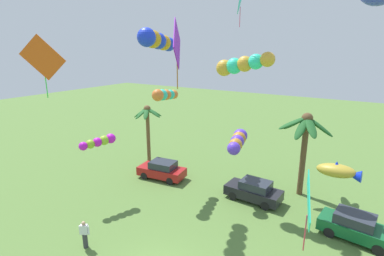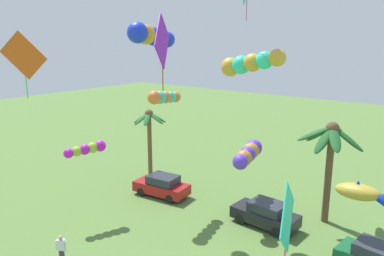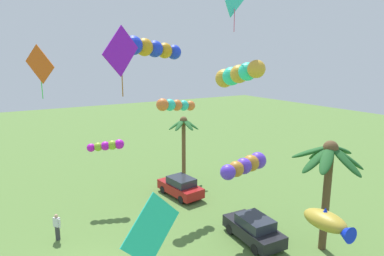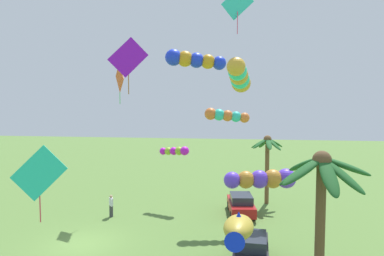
{
  "view_description": "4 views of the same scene",
  "coord_description": "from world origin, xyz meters",
  "px_view_note": "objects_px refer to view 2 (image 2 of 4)",
  "views": [
    {
      "loc": [
        7.32,
        -8.66,
        10.47
      ],
      "look_at": [
        -1.44,
        5.5,
        5.93
      ],
      "focal_mm": 27.18,
      "sensor_mm": 36.0,
      "label": 1
    },
    {
      "loc": [
        10.19,
        -9.08,
        10.75
      ],
      "look_at": [
        -0.92,
        5.22,
        6.47
      ],
      "focal_mm": 34.92,
      "sensor_mm": 36.0,
      "label": 2
    },
    {
      "loc": [
        14.37,
        -2.5,
        10.38
      ],
      "look_at": [
        0.26,
        5.98,
        6.92
      ],
      "focal_mm": 31.0,
      "sensor_mm": 36.0,
      "label": 3
    },
    {
      "loc": [
        18.58,
        8.96,
        8.16
      ],
      "look_at": [
        -0.05,
        6.36,
        6.79
      ],
      "focal_mm": 32.54,
      "sensor_mm": 36.0,
      "label": 4
    }
  ],
  "objects_px": {
    "palm_tree_0": "(149,127)",
    "kite_tube_10": "(87,149)",
    "kite_tube_1": "(248,153)",
    "kite_tube_4": "(250,63)",
    "spectator_0": "(61,250)",
    "kite_tube_6": "(164,97)",
    "kite_tube_0": "(151,36)",
    "kite_fish_9": "(360,192)",
    "palm_tree_1": "(331,146)",
    "parked_car_0": "(266,214)",
    "kite_diamond_3": "(287,219)",
    "kite_diamond_8": "(162,42)",
    "kite_diamond_7": "(24,56)",
    "parked_car_1": "(162,186)"
  },
  "relations": [
    {
      "from": "kite_diamond_8",
      "to": "palm_tree_0",
      "type": "bearing_deg",
      "value": 137.46
    },
    {
      "from": "kite_tube_4",
      "to": "kite_tube_6",
      "type": "relative_size",
      "value": 1.28
    },
    {
      "from": "kite_tube_10",
      "to": "parked_car_1",
      "type": "bearing_deg",
      "value": 75.86
    },
    {
      "from": "kite_diamond_7",
      "to": "kite_fish_9",
      "type": "distance_m",
      "value": 17.03
    },
    {
      "from": "parked_car_1",
      "to": "kite_tube_0",
      "type": "height_order",
      "value": "kite_tube_0"
    },
    {
      "from": "palm_tree_1",
      "to": "kite_tube_6",
      "type": "relative_size",
      "value": 2.02
    },
    {
      "from": "kite_tube_0",
      "to": "palm_tree_0",
      "type": "bearing_deg",
      "value": 136.47
    },
    {
      "from": "parked_car_0",
      "to": "kite_tube_0",
      "type": "bearing_deg",
      "value": -145.69
    },
    {
      "from": "parked_car_0",
      "to": "kite_diamond_8",
      "type": "distance_m",
      "value": 12.2
    },
    {
      "from": "kite_tube_0",
      "to": "kite_diamond_8",
      "type": "bearing_deg",
      "value": -41.0
    },
    {
      "from": "kite_tube_10",
      "to": "kite_tube_1",
      "type": "bearing_deg",
      "value": 40.12
    },
    {
      "from": "kite_fish_9",
      "to": "kite_tube_6",
      "type": "bearing_deg",
      "value": -175.14
    },
    {
      "from": "kite_fish_9",
      "to": "kite_tube_4",
      "type": "bearing_deg",
      "value": -179.52
    },
    {
      "from": "kite_diamond_3",
      "to": "kite_tube_4",
      "type": "height_order",
      "value": "kite_tube_4"
    },
    {
      "from": "spectator_0",
      "to": "kite_tube_6",
      "type": "bearing_deg",
      "value": 93.23
    },
    {
      "from": "palm_tree_1",
      "to": "kite_fish_9",
      "type": "xyz_separation_m",
      "value": [
        2.57,
        -3.37,
        -1.09
      ]
    },
    {
      "from": "parked_car_1",
      "to": "spectator_0",
      "type": "relative_size",
      "value": 2.57
    },
    {
      "from": "palm_tree_1",
      "to": "kite_diamond_3",
      "type": "height_order",
      "value": "kite_diamond_3"
    },
    {
      "from": "palm_tree_0",
      "to": "kite_diamond_8",
      "type": "height_order",
      "value": "kite_diamond_8"
    },
    {
      "from": "palm_tree_1",
      "to": "kite_diamond_3",
      "type": "distance_m",
      "value": 11.42
    },
    {
      "from": "kite_tube_0",
      "to": "kite_diamond_3",
      "type": "bearing_deg",
      "value": -25.05
    },
    {
      "from": "kite_diamond_8",
      "to": "parked_car_0",
      "type": "bearing_deg",
      "value": 76.08
    },
    {
      "from": "kite_diamond_7",
      "to": "kite_fish_9",
      "type": "xyz_separation_m",
      "value": [
        13.02,
        8.96,
        -6.33
      ]
    },
    {
      "from": "kite_tube_1",
      "to": "palm_tree_0",
      "type": "bearing_deg",
      "value": 174.27
    },
    {
      "from": "parked_car_0",
      "to": "kite_tube_6",
      "type": "distance_m",
      "value": 9.32
    },
    {
      "from": "kite_diamond_7",
      "to": "kite_fish_9",
      "type": "height_order",
      "value": "kite_diamond_7"
    },
    {
      "from": "kite_tube_1",
      "to": "kite_tube_4",
      "type": "xyz_separation_m",
      "value": [
        0.62,
        -1.34,
        5.52
      ]
    },
    {
      "from": "palm_tree_0",
      "to": "kite_diamond_8",
      "type": "relative_size",
      "value": 1.72
    },
    {
      "from": "kite_tube_4",
      "to": "kite_fish_9",
      "type": "xyz_separation_m",
      "value": [
        6.19,
        0.05,
        -5.84
      ]
    },
    {
      "from": "kite_tube_0",
      "to": "kite_diamond_8",
      "type": "xyz_separation_m",
      "value": [
        3.69,
        -3.21,
        -0.29
      ]
    },
    {
      "from": "parked_car_0",
      "to": "kite_diamond_3",
      "type": "height_order",
      "value": "kite_diamond_3"
    },
    {
      "from": "kite_tube_6",
      "to": "kite_diamond_7",
      "type": "relative_size",
      "value": 0.98
    },
    {
      "from": "kite_tube_4",
      "to": "palm_tree_0",
      "type": "bearing_deg",
      "value": 167.11
    },
    {
      "from": "kite_tube_0",
      "to": "kite_fish_9",
      "type": "distance_m",
      "value": 13.18
    },
    {
      "from": "kite_tube_4",
      "to": "kite_fish_9",
      "type": "distance_m",
      "value": 8.51
    },
    {
      "from": "kite_tube_0",
      "to": "kite_tube_1",
      "type": "bearing_deg",
      "value": 49.06
    },
    {
      "from": "kite_tube_0",
      "to": "kite_tube_1",
      "type": "xyz_separation_m",
      "value": [
        3.75,
        4.32,
        -6.95
      ]
    },
    {
      "from": "kite_tube_0",
      "to": "kite_diamond_7",
      "type": "bearing_deg",
      "value": -112.59
    },
    {
      "from": "palm_tree_0",
      "to": "kite_tube_10",
      "type": "relative_size",
      "value": 2.26
    },
    {
      "from": "parked_car_1",
      "to": "kite_fish_9",
      "type": "relative_size",
      "value": 1.64
    },
    {
      "from": "kite_tube_4",
      "to": "parked_car_0",
      "type": "bearing_deg",
      "value": 34.05
    },
    {
      "from": "spectator_0",
      "to": "kite_tube_4",
      "type": "distance_m",
      "value": 13.48
    },
    {
      "from": "kite_tube_0",
      "to": "kite_tube_6",
      "type": "relative_size",
      "value": 1.29
    },
    {
      "from": "kite_tube_0",
      "to": "palm_tree_1",
      "type": "bearing_deg",
      "value": 38.76
    },
    {
      "from": "parked_car_0",
      "to": "kite_tube_6",
      "type": "relative_size",
      "value": 1.3
    },
    {
      "from": "kite_diamond_3",
      "to": "kite_fish_9",
      "type": "distance_m",
      "value": 8.0
    },
    {
      "from": "kite_diamond_7",
      "to": "kite_tube_10",
      "type": "height_order",
      "value": "kite_diamond_7"
    },
    {
      "from": "kite_tube_6",
      "to": "kite_fish_9",
      "type": "height_order",
      "value": "kite_tube_6"
    },
    {
      "from": "parked_car_0",
      "to": "parked_car_1",
      "type": "relative_size",
      "value": 0.98
    },
    {
      "from": "kite_diamond_7",
      "to": "kite_fish_9",
      "type": "relative_size",
      "value": 1.25
    }
  ]
}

